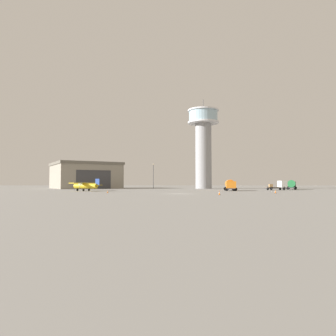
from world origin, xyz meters
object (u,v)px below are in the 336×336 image
object	(u,v)px
control_tower	(203,140)
traffic_cone_near_left	(108,192)
traffic_cone_mid_apron	(219,193)
truck_fuel_tanker_green	(292,184)
truck_flatbed_white	(279,186)
truck_fuel_tanker_orange	(230,185)
airplane_yellow	(86,185)
traffic_cone_near_right	(275,192)
light_post_west	(153,174)

from	to	relation	value
control_tower	traffic_cone_near_left	xyz separation A→B (m)	(-24.55, -50.44, -17.97)
traffic_cone_mid_apron	truck_fuel_tanker_green	bearing A→B (deg)	57.73
truck_flatbed_white	traffic_cone_mid_apron	world-z (taller)	truck_flatbed_white
truck_fuel_tanker_orange	truck_fuel_tanker_green	bearing A→B (deg)	129.44
airplane_yellow	traffic_cone_mid_apron	bearing A→B (deg)	160.66
control_tower	traffic_cone_near_left	bearing A→B (deg)	-115.95
control_tower	airplane_yellow	distance (m)	51.92
truck_fuel_tanker_orange	truck_flatbed_white	size ratio (longest dim) A/B	1.00
traffic_cone_near_left	traffic_cone_mid_apron	size ratio (longest dim) A/B	0.74
control_tower	truck_fuel_tanker_orange	size ratio (longest dim) A/B	5.19
truck_fuel_tanker_orange	traffic_cone_near_left	xyz separation A→B (m)	(-29.31, -19.39, -1.41)
truck_flatbed_white	traffic_cone_near_right	world-z (taller)	truck_flatbed_white
control_tower	airplane_yellow	size ratio (longest dim) A/B	3.13
airplane_yellow	truck_fuel_tanker_green	distance (m)	64.03
truck_fuel_tanker_green	control_tower	bearing A→B (deg)	81.41
airplane_yellow	light_post_west	size ratio (longest dim) A/B	1.15
truck_fuel_tanker_green	traffic_cone_near_right	xyz separation A→B (m)	(-16.09, -35.88, -1.33)
airplane_yellow	truck_fuel_tanker_green	bearing A→B (deg)	-141.76
truck_fuel_tanker_green	traffic_cone_mid_apron	bearing A→B (deg)	168.36
truck_flatbed_white	light_post_west	bearing A→B (deg)	140.49
traffic_cone_near_left	traffic_cone_near_right	world-z (taller)	traffic_cone_near_right
truck_flatbed_white	light_post_west	distance (m)	44.96
control_tower	traffic_cone_near_right	world-z (taller)	control_tower
truck_fuel_tanker_orange	light_post_west	xyz separation A→B (m)	(-23.44, 30.09, 3.83)
light_post_west	traffic_cone_mid_apron	distance (m)	62.60
control_tower	traffic_cone_mid_apron	bearing A→B (deg)	-91.91
truck_fuel_tanker_green	light_post_west	xyz separation A→B (m)	(-45.68, 14.14, 3.82)
truck_flatbed_white	light_post_west	xyz separation A→B (m)	(-39.22, 21.58, 4.18)
truck_fuel_tanker_orange	truck_fuel_tanker_green	world-z (taller)	same
truck_flatbed_white	light_post_west	size ratio (longest dim) A/B	0.70
light_post_west	traffic_cone_near_right	bearing A→B (deg)	-59.39
control_tower	light_post_west	distance (m)	22.63
truck_fuel_tanker_green	truck_flatbed_white	bearing A→B (deg)	159.66
control_tower	traffic_cone_near_left	world-z (taller)	control_tower
traffic_cone_near_left	traffic_cone_mid_apron	bearing A→B (deg)	-25.32
truck_fuel_tanker_orange	traffic_cone_near_right	bearing A→B (deg)	20.98
truck_fuel_tanker_green	truck_flatbed_white	world-z (taller)	truck_fuel_tanker_green
airplane_yellow	truck_flatbed_white	distance (m)	55.73
truck_fuel_tanker_green	traffic_cone_near_left	bearing A→B (deg)	145.06
truck_fuel_tanker_orange	truck_flatbed_white	world-z (taller)	truck_fuel_tanker_orange
traffic_cone_mid_apron	truck_flatbed_white	bearing A→B (deg)	59.64
control_tower	traffic_cone_mid_apron	distance (m)	63.69
truck_flatbed_white	traffic_cone_mid_apron	distance (m)	44.68
truck_flatbed_white	traffic_cone_mid_apron	size ratio (longest dim) A/B	8.82
control_tower	airplane_yellow	world-z (taller)	control_tower
light_post_west	traffic_cone_near_right	world-z (taller)	light_post_west
control_tower	traffic_cone_mid_apron	size ratio (longest dim) A/B	45.59
truck_fuel_tanker_orange	airplane_yellow	bearing A→B (deg)	-79.00
truck_fuel_tanker_orange	light_post_west	world-z (taller)	light_post_west
truck_flatbed_white	control_tower	bearing A→B (deg)	121.64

